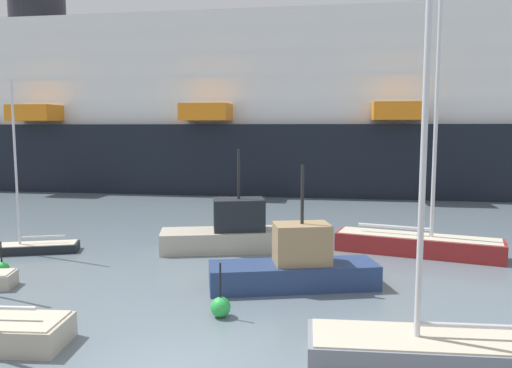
% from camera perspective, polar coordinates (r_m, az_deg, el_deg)
% --- Properties ---
extents(sailboat_1, '(4.48, 2.39, 7.78)m').
position_cam_1_polar(sailboat_1, '(25.04, -24.65, -6.38)').
color(sailboat_1, black).
rests_on(sailboat_1, ground_plane).
extents(sailboat_3, '(6.35, 1.98, 9.33)m').
position_cam_1_polar(sailboat_3, '(13.50, 20.05, -16.76)').
color(sailboat_3, gray).
rests_on(sailboat_3, ground_plane).
extents(sailboat_5, '(7.37, 3.58, 12.64)m').
position_cam_1_polar(sailboat_5, '(23.62, 18.04, -6.15)').
color(sailboat_5, maroon).
rests_on(sailboat_5, ground_plane).
extents(fishing_boat_0, '(6.83, 3.44, 4.69)m').
position_cam_1_polar(fishing_boat_0, '(23.26, -2.54, -5.54)').
color(fishing_boat_0, '#BCB29E').
rests_on(fishing_boat_0, ground_plane).
extents(fishing_boat_1, '(6.19, 3.11, 4.38)m').
position_cam_1_polar(fishing_boat_1, '(17.98, 4.57, -9.34)').
color(fishing_boat_1, navy).
rests_on(fishing_boat_1, ground_plane).
extents(channel_buoy_0, '(0.61, 0.61, 1.66)m').
position_cam_1_polar(channel_buoy_0, '(15.42, -4.08, -13.83)').
color(channel_buoy_0, green).
rests_on(channel_buoy_0, ground_plane).
extents(channel_buoy_1, '(0.52, 0.52, 1.32)m').
position_cam_1_polar(channel_buoy_1, '(21.80, -27.06, -8.57)').
color(channel_buoy_1, green).
rests_on(channel_buoy_1, ground_plane).
extents(cruise_ship, '(108.97, 20.31, 21.15)m').
position_cam_1_polar(cruise_ship, '(48.90, -3.51, 7.78)').
color(cruise_ship, black).
rests_on(cruise_ship, ground_plane).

